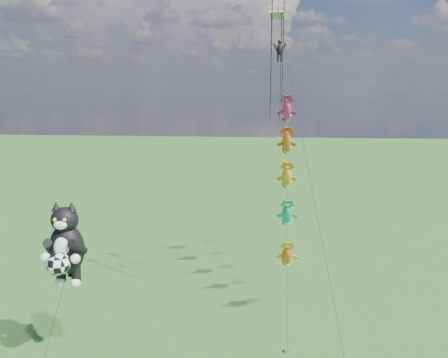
{
  "coord_description": "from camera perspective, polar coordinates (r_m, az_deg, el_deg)",
  "views": [
    {
      "loc": [
        14.08,
        -27.18,
        17.13
      ],
      "look_at": [
        10.42,
        9.92,
        10.34
      ],
      "focal_mm": 40.0,
      "sensor_mm": 36.0,
      "label": 1
    }
  ],
  "objects": [
    {
      "name": "fish_windsock_rig",
      "position": [
        39.99,
        7.2,
        0.2
      ],
      "size": [
        0.8,
        15.97,
        18.1
      ],
      "rotation": [
        0.0,
        0.0,
        0.33
      ],
      "color": "brown",
      "rests_on": "ground"
    },
    {
      "name": "cat_kite_rig",
      "position": [
        31.49,
        -17.71,
        -7.23
      ],
      "size": [
        2.61,
        4.14,
        10.55
      ],
      "rotation": [
        0.0,
        0.0,
        -0.37
      ],
      "color": "brown",
      "rests_on": "ground"
    },
    {
      "name": "parafoil_rig",
      "position": [
        34.89,
        6.55,
        14.51
      ],
      "size": [
        5.04,
        17.0,
        24.59
      ],
      "rotation": [
        0.0,
        0.0,
        0.34
      ],
      "color": "brown",
      "rests_on": "ground"
    }
  ]
}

